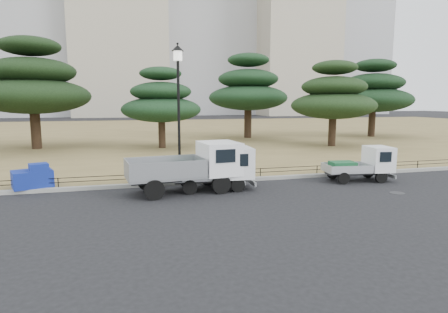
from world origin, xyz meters
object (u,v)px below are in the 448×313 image
object	(u,v)px
truck_kei_rear	(363,164)
street_lamp	(178,90)
truck_large	(191,165)
tarp_pile	(33,178)
truck_kei_front	(219,169)

from	to	relation	value
truck_kei_rear	street_lamp	size ratio (longest dim) A/B	0.54
truck_large	truck_kei_rear	world-z (taller)	truck_large
truck_large	truck_kei_rear	size ratio (longest dim) A/B	1.49
truck_large	tarp_pile	world-z (taller)	truck_large
truck_kei_front	truck_kei_rear	world-z (taller)	truck_kei_front
truck_kei_rear	street_lamp	xyz separation A→B (m)	(-8.42, 1.63, 3.40)
truck_large	truck_kei_rear	bearing A→B (deg)	-6.28
street_lamp	truck_kei_rear	bearing A→B (deg)	-10.97
truck_large	street_lamp	bearing A→B (deg)	92.26
truck_kei_front	tarp_pile	size ratio (longest dim) A/B	1.90
street_lamp	truck_large	bearing A→B (deg)	-81.22
truck_kei_rear	street_lamp	distance (m)	9.22
truck_kei_front	truck_kei_rear	size ratio (longest dim) A/B	1.07
truck_kei_front	street_lamp	xyz separation A→B (m)	(-1.46, 1.59, 3.32)
truck_kei_front	tarp_pile	bearing A→B (deg)	169.81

